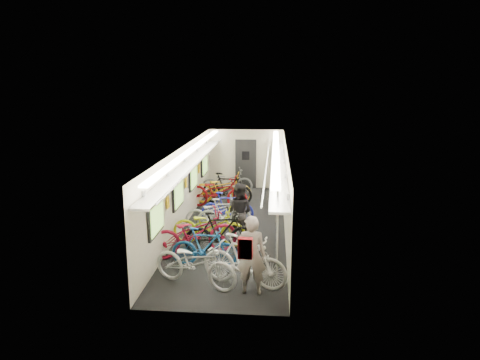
% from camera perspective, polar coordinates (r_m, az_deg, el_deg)
% --- Properties ---
extents(train_car_shell, '(10.00, 10.00, 10.00)m').
position_cam_1_polar(train_car_shell, '(13.19, -2.06, 1.67)').
color(train_car_shell, black).
rests_on(train_car_shell, ground).
extents(bicycle_0, '(2.06, 1.34, 1.02)m').
position_cam_1_polar(bicycle_0, '(9.16, -5.97, -10.90)').
color(bicycle_0, '#BABAC0').
rests_on(bicycle_0, ground).
extents(bicycle_1, '(1.58, 0.50, 0.94)m').
position_cam_1_polar(bicycle_1, '(10.07, -4.76, -8.91)').
color(bicycle_1, '#185091').
rests_on(bicycle_1, ground).
extents(bicycle_2, '(2.33, 1.60, 1.16)m').
position_cam_1_polar(bicycle_2, '(10.67, -6.12, -7.05)').
color(bicycle_2, maroon).
rests_on(bicycle_2, ground).
extents(bicycle_3, '(1.89, 0.83, 1.10)m').
position_cam_1_polar(bicycle_3, '(10.74, -2.56, -7.03)').
color(bicycle_3, black).
rests_on(bicycle_3, ground).
extents(bicycle_4, '(2.02, 0.87, 1.03)m').
position_cam_1_polar(bicycle_4, '(11.35, -4.14, -6.15)').
color(bicycle_4, '#B9C312').
rests_on(bicycle_4, ground).
extents(bicycle_5, '(1.65, 0.77, 0.95)m').
position_cam_1_polar(bicycle_5, '(12.48, -2.11, -4.56)').
color(bicycle_5, '#B9BABB').
rests_on(bicycle_5, ground).
extents(bicycle_6, '(1.88, 1.02, 0.94)m').
position_cam_1_polar(bicycle_6, '(12.65, -3.27, -4.37)').
color(bicycle_6, silver).
rests_on(bicycle_6, ground).
extents(bicycle_7, '(1.64, 0.53, 0.97)m').
position_cam_1_polar(bicycle_7, '(13.10, -1.69, -3.67)').
color(bicycle_7, '#1C24AA').
rests_on(bicycle_7, ground).
extents(bicycle_8, '(2.32, 1.32, 1.15)m').
position_cam_1_polar(bicycle_8, '(14.62, -3.02, -1.59)').
color(bicycle_8, maroon).
rests_on(bicycle_8, ground).
extents(bicycle_9, '(1.92, 0.86, 1.12)m').
position_cam_1_polar(bicycle_9, '(15.17, -1.78, -1.13)').
color(bicycle_9, black).
rests_on(bicycle_9, ground).
extents(bicycle_10, '(2.11, 0.74, 1.11)m').
position_cam_1_polar(bicycle_10, '(15.23, -2.39, -1.10)').
color(bicycle_10, gold).
rests_on(bicycle_10, ground).
extents(bicycle_11, '(1.95, 1.08, 1.13)m').
position_cam_1_polar(bicycle_11, '(9.06, 0.61, -10.73)').
color(bicycle_11, silver).
rests_on(bicycle_11, ground).
extents(bicycle_12, '(2.10, 1.17, 1.05)m').
position_cam_1_polar(bicycle_12, '(16.32, -1.76, -0.28)').
color(bicycle_12, '#58595C').
rests_on(bicycle_12, ground).
extents(passenger_near, '(0.61, 0.40, 1.65)m').
position_cam_1_polar(passenger_near, '(8.68, 1.49, -9.96)').
color(passenger_near, gray).
rests_on(passenger_near, ground).
extents(passenger_mid, '(0.94, 0.83, 1.61)m').
position_cam_1_polar(passenger_mid, '(11.54, -0.14, -4.29)').
color(passenger_mid, black).
rests_on(passenger_mid, ground).
extents(backpack, '(0.27, 0.16, 0.38)m').
position_cam_1_polar(backpack, '(7.78, 0.71, -9.07)').
color(backpack, '#A41017').
rests_on(backpack, passenger_near).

